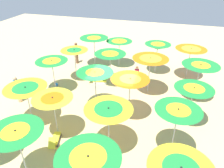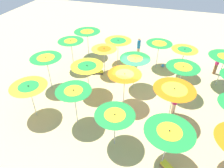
{
  "view_description": "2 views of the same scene",
  "coord_description": "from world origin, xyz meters",
  "px_view_note": "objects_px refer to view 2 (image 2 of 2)",
  "views": [
    {
      "loc": [
        -10.17,
        -2.79,
        7.66
      ],
      "look_at": [
        0.8,
        0.34,
        1.13
      ],
      "focal_mm": 34.61,
      "sensor_mm": 36.0,
      "label": 1
    },
    {
      "loc": [
        1.82,
        -10.99,
        9.08
      ],
      "look_at": [
        -1.57,
        -0.28,
        0.92
      ],
      "focal_mm": 33.3,
      "sensor_mm": 36.0,
      "label": 2
    }
  ],
  "objects_px": {
    "beach_umbrella_19": "(29,88)",
    "beach_umbrella_16": "(169,134)",
    "beach_umbrella_4": "(87,33)",
    "lounger_0": "(176,86)",
    "beach_umbrella_9": "(71,43)",
    "beach_umbrella_7": "(135,60)",
    "beachgoer_0": "(175,102)",
    "beach_umbrella_13": "(87,68)",
    "beach_umbrella_18": "(74,93)",
    "lounger_2": "(96,71)",
    "beach_umbrella_6": "(183,69)",
    "beach_umbrella_14": "(46,60)",
    "beach_umbrella_2": "(159,45)",
    "beach_umbrella_17": "(115,117)",
    "beach_umbrella_8": "(104,51)",
    "beach_umbrella_11": "(174,92)",
    "beachgoer_2": "(139,47)",
    "beach_umbrella_3": "(118,43)",
    "beach_ball": "(163,66)",
    "beachgoer_1": "(217,63)",
    "beach_umbrella_1": "(184,51)",
    "beach_umbrella_12": "(125,76)"
  },
  "relations": [
    {
      "from": "beach_umbrella_19",
      "to": "beach_umbrella_16",
      "type": "bearing_deg",
      "value": -7.73
    },
    {
      "from": "beach_umbrella_4",
      "to": "lounger_0",
      "type": "relative_size",
      "value": 1.81
    },
    {
      "from": "beach_umbrella_9",
      "to": "beach_umbrella_19",
      "type": "height_order",
      "value": "beach_umbrella_9"
    },
    {
      "from": "beach_umbrella_7",
      "to": "lounger_0",
      "type": "height_order",
      "value": "beach_umbrella_7"
    },
    {
      "from": "beach_umbrella_7",
      "to": "beachgoer_0",
      "type": "distance_m",
      "value": 3.74
    },
    {
      "from": "beach_umbrella_9",
      "to": "beach_umbrella_13",
      "type": "distance_m",
      "value": 3.64
    },
    {
      "from": "beach_umbrella_16",
      "to": "beach_umbrella_7",
      "type": "bearing_deg",
      "value": 115.83
    },
    {
      "from": "beach_umbrella_13",
      "to": "beach_umbrella_18",
      "type": "xyz_separation_m",
      "value": [
        0.45,
        -2.81,
        0.2
      ]
    },
    {
      "from": "beach_umbrella_4",
      "to": "lounger_2",
      "type": "bearing_deg",
      "value": -55.81
    },
    {
      "from": "beach_umbrella_6",
      "to": "lounger_2",
      "type": "bearing_deg",
      "value": 171.66
    },
    {
      "from": "beach_umbrella_14",
      "to": "beach_umbrella_16",
      "type": "xyz_separation_m",
      "value": [
        8.32,
        -3.81,
        -0.13
      ]
    },
    {
      "from": "beach_umbrella_2",
      "to": "beach_umbrella_7",
      "type": "xyz_separation_m",
      "value": [
        -1.2,
        -3.35,
        0.24
      ]
    },
    {
      "from": "beach_umbrella_17",
      "to": "beach_umbrella_8",
      "type": "bearing_deg",
      "value": 113.54
    },
    {
      "from": "beach_umbrella_11",
      "to": "beachgoer_2",
      "type": "xyz_separation_m",
      "value": [
        -3.34,
        7.49,
        -1.32
      ]
    },
    {
      "from": "beach_umbrella_17",
      "to": "beach_umbrella_2",
      "type": "bearing_deg",
      "value": 83.16
    },
    {
      "from": "beach_umbrella_11",
      "to": "beach_umbrella_3",
      "type": "bearing_deg",
      "value": 129.92
    },
    {
      "from": "beach_umbrella_11",
      "to": "beach_umbrella_4",
      "type": "bearing_deg",
      "value": 141.06
    },
    {
      "from": "beach_ball",
      "to": "beach_umbrella_6",
      "type": "bearing_deg",
      "value": -69.38
    },
    {
      "from": "beach_umbrella_6",
      "to": "beachgoer_1",
      "type": "height_order",
      "value": "beach_umbrella_6"
    },
    {
      "from": "lounger_0",
      "to": "lounger_2",
      "type": "distance_m",
      "value": 6.17
    },
    {
      "from": "beachgoer_0",
      "to": "lounger_0",
      "type": "bearing_deg",
      "value": -39.78
    },
    {
      "from": "beach_umbrella_8",
      "to": "lounger_0",
      "type": "distance_m",
      "value": 5.84
    },
    {
      "from": "beach_umbrella_6",
      "to": "lounger_2",
      "type": "xyz_separation_m",
      "value": [
        -6.28,
        0.92,
        -1.94
      ]
    },
    {
      "from": "beach_umbrella_8",
      "to": "beachgoer_1",
      "type": "height_order",
      "value": "beach_umbrella_8"
    },
    {
      "from": "beachgoer_2",
      "to": "beach_umbrella_1",
      "type": "bearing_deg",
      "value": -19.56
    },
    {
      "from": "beach_umbrella_11",
      "to": "beachgoer_1",
      "type": "xyz_separation_m",
      "value": [
        3.04,
        6.45,
        -1.27
      ]
    },
    {
      "from": "beach_umbrella_11",
      "to": "beach_umbrella_19",
      "type": "bearing_deg",
      "value": -166.22
    },
    {
      "from": "beach_umbrella_12",
      "to": "beach_umbrella_14",
      "type": "xyz_separation_m",
      "value": [
        -5.41,
        0.18,
        0.04
      ]
    },
    {
      "from": "beach_umbrella_4",
      "to": "beach_ball",
      "type": "relative_size",
      "value": 9.93
    },
    {
      "from": "beach_umbrella_9",
      "to": "lounger_2",
      "type": "xyz_separation_m",
      "value": [
        2.03,
        -0.1,
        -2.06
      ]
    },
    {
      "from": "beach_umbrella_18",
      "to": "beachgoer_0",
      "type": "distance_m",
      "value": 6.02
    },
    {
      "from": "beach_umbrella_17",
      "to": "beachgoer_0",
      "type": "relative_size",
      "value": 1.33
    },
    {
      "from": "beach_umbrella_2",
      "to": "lounger_0",
      "type": "relative_size",
      "value": 1.68
    },
    {
      "from": "beach_umbrella_4",
      "to": "beach_umbrella_11",
      "type": "bearing_deg",
      "value": -38.94
    },
    {
      "from": "beach_umbrella_4",
      "to": "beach_ball",
      "type": "height_order",
      "value": "beach_umbrella_4"
    },
    {
      "from": "beach_umbrella_2",
      "to": "lounger_2",
      "type": "xyz_separation_m",
      "value": [
        -4.4,
        -2.39,
        -1.8
      ]
    },
    {
      "from": "beach_umbrella_2",
      "to": "beach_umbrella_13",
      "type": "height_order",
      "value": "beach_umbrella_13"
    },
    {
      "from": "beach_umbrella_19",
      "to": "beach_umbrella_11",
      "type": "bearing_deg",
      "value": 13.78
    },
    {
      "from": "beach_umbrella_13",
      "to": "lounger_2",
      "type": "bearing_deg",
      "value": 99.6
    },
    {
      "from": "beach_umbrella_4",
      "to": "beach_umbrella_13",
      "type": "height_order",
      "value": "beach_umbrella_4"
    },
    {
      "from": "beach_umbrella_3",
      "to": "beach_umbrella_13",
      "type": "relative_size",
      "value": 0.94
    },
    {
      "from": "beach_umbrella_19",
      "to": "lounger_2",
      "type": "bearing_deg",
      "value": 71.75
    },
    {
      "from": "beachgoer_2",
      "to": "beach_umbrella_17",
      "type": "bearing_deg",
      "value": -74.94
    },
    {
      "from": "beach_umbrella_3",
      "to": "beachgoer_1",
      "type": "relative_size",
      "value": 1.19
    },
    {
      "from": "beach_umbrella_2",
      "to": "beach_umbrella_11",
      "type": "xyz_separation_m",
      "value": [
        1.51,
        -6.02,
        0.22
      ]
    },
    {
      "from": "lounger_0",
      "to": "beach_umbrella_18",
      "type": "bearing_deg",
      "value": -57.72
    },
    {
      "from": "beach_umbrella_2",
      "to": "beach_umbrella_14",
      "type": "bearing_deg",
      "value": -142.83
    },
    {
      "from": "beach_umbrella_17",
      "to": "beachgoer_2",
      "type": "relative_size",
      "value": 1.26
    },
    {
      "from": "lounger_0",
      "to": "beach_ball",
      "type": "xyz_separation_m",
      "value": [
        -1.23,
        2.7,
        -0.09
      ]
    },
    {
      "from": "beach_umbrella_19",
      "to": "beach_umbrella_9",
      "type": "bearing_deg",
      "value": 92.12
    }
  ]
}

